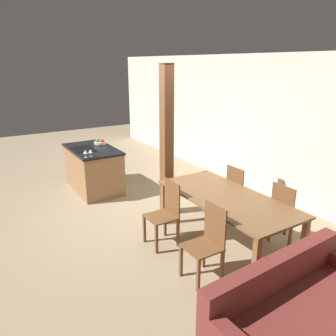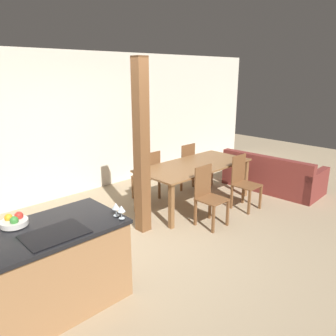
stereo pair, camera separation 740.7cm
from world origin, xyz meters
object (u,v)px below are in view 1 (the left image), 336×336
(timber_post, at_px, (167,143))
(dining_chair_far_left, at_px, (239,192))
(kitchen_island, at_px, (93,169))
(wine_glass_near, at_px, (85,152))
(fruit_bowl, at_px, (100,142))
(dining_chair_far_right, at_px, (286,214))
(dining_table, at_px, (226,202))
(wine_glass_middle, at_px, (90,151))
(dining_chair_near_left, at_px, (165,212))
(dining_chair_near_right, at_px, (207,242))
(couch, at_px, (301,319))

(timber_post, bearing_deg, dining_chair_far_left, 45.54)
(kitchen_island, xyz_separation_m, wine_glass_near, (0.64, -0.34, 0.55))
(fruit_bowl, bearing_deg, wine_glass_near, -35.53)
(dining_chair_far_right, bearing_deg, kitchen_island, 23.78)
(kitchen_island, xyz_separation_m, dining_table, (3.08, 0.86, 0.22))
(wine_glass_middle, relative_size, dining_chair_near_left, 0.15)
(wine_glass_near, height_order, dining_chair_far_right, wine_glass_near)
(wine_glass_middle, relative_size, dining_chair_near_right, 0.15)
(kitchen_island, xyz_separation_m, dining_chair_far_left, (2.61, 1.57, 0.04))
(dining_chair_far_right, distance_m, couch, 1.81)
(dining_chair_near_left, xyz_separation_m, couch, (2.20, 0.13, -0.23))
(couch, bearing_deg, dining_chair_near_right, 93.32)
(fruit_bowl, height_order, wine_glass_near, wine_glass_near)
(fruit_bowl, bearing_deg, dining_chair_near_right, -1.77)
(wine_glass_near, distance_m, timber_post, 1.54)
(dining_chair_near_right, bearing_deg, couch, 5.99)
(kitchen_island, xyz_separation_m, fruit_bowl, (-0.20, 0.26, 0.49))
(kitchen_island, xyz_separation_m, dining_chair_far_right, (3.56, 1.57, 0.04))
(kitchen_island, xyz_separation_m, couch, (4.81, 0.27, -0.19))
(fruit_bowl, xyz_separation_m, wine_glass_middle, (0.84, -0.50, 0.06))
(dining_chair_far_left, xyz_separation_m, dining_chair_far_right, (0.95, 0.00, 0.00))
(dining_chair_near_left, height_order, dining_chair_far_right, same)
(wine_glass_near, xyz_separation_m, couch, (4.17, 0.61, -0.74))
(fruit_bowl, height_order, dining_chair_near_right, fruit_bowl)
(wine_glass_near, relative_size, dining_chair_far_right, 0.15)
(wine_glass_middle, relative_size, timber_post, 0.06)
(wine_glass_near, relative_size, dining_chair_near_right, 0.15)
(dining_table, xyz_separation_m, dining_chair_near_left, (-0.48, -0.71, -0.17))
(timber_post, bearing_deg, dining_table, 6.92)
(wine_glass_near, height_order, timber_post, timber_post)
(dining_table, bearing_deg, dining_chair_near_left, -123.80)
(fruit_bowl, height_order, dining_chair_near_left, fruit_bowl)
(dining_chair_far_left, bearing_deg, timber_post, 45.54)
(couch, bearing_deg, dining_chair_far_right, 41.28)
(dining_chair_far_left, relative_size, dining_chair_far_right, 1.00)
(wine_glass_near, distance_m, couch, 4.28)
(dining_chair_near_right, distance_m, couch, 1.28)
(dining_table, height_order, dining_chair_far_right, dining_chair_far_right)
(wine_glass_middle, xyz_separation_m, timber_post, (1.11, 0.94, 0.26))
(dining_chair_near_right, xyz_separation_m, timber_post, (-1.81, 0.55, 0.78))
(kitchen_island, bearing_deg, timber_post, 21.65)
(wine_glass_near, bearing_deg, dining_chair_far_right, 33.10)
(dining_chair_near_right, xyz_separation_m, couch, (1.25, 0.13, -0.23))
(fruit_bowl, relative_size, dining_chair_near_left, 0.28)
(couch, bearing_deg, dining_table, 68.69)
(wine_glass_near, bearing_deg, dining_chair_near_left, 13.73)
(couch, bearing_deg, dining_chair_near_left, 90.73)
(dining_chair_far_right, xyz_separation_m, couch, (1.25, -1.29, -0.23))
(kitchen_island, relative_size, dining_table, 0.67)
(fruit_bowl, xyz_separation_m, dining_chair_far_right, (3.76, 1.31, -0.45))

